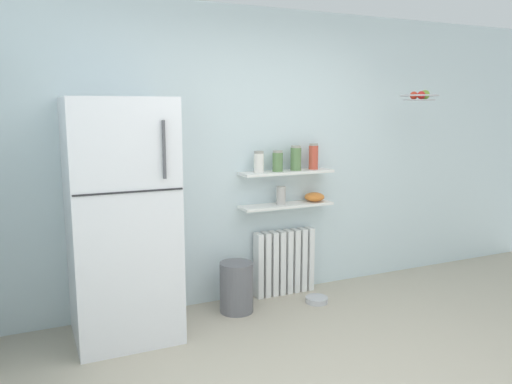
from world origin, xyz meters
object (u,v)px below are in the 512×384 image
(storage_jar_3, at_px, (313,157))
(vase, at_px, (281,195))
(storage_jar_1, at_px, (278,161))
(shelf_bowl, at_px, (314,197))
(hanging_fruit_basket, at_px, (420,96))
(storage_jar_0, at_px, (259,162))
(storage_jar_2, at_px, (296,158))
(trash_bin, at_px, (236,287))
(radiator, at_px, (284,262))
(refrigerator, at_px, (122,220))
(pet_food_bowl, at_px, (317,300))

(storage_jar_3, distance_m, vase, 0.48)
(storage_jar_1, bearing_deg, shelf_bowl, 0.00)
(shelf_bowl, relative_size, hanging_fruit_basket, 0.54)
(storage_jar_0, xyz_separation_m, vase, (0.22, 0.00, -0.31))
(storage_jar_2, relative_size, storage_jar_3, 0.94)
(trash_bin, bearing_deg, vase, 20.05)
(storage_jar_1, height_order, shelf_bowl, storage_jar_1)
(radiator, xyz_separation_m, trash_bin, (-0.58, -0.22, -0.09))
(storage_jar_2, distance_m, shelf_bowl, 0.43)
(radiator, distance_m, hanging_fruit_basket, 1.97)
(refrigerator, height_order, trash_bin, refrigerator)
(refrigerator, bearing_deg, radiator, 10.25)
(storage_jar_1, bearing_deg, radiator, 17.89)
(storage_jar_3, distance_m, trash_bin, 1.39)
(radiator, bearing_deg, storage_jar_0, -173.86)
(radiator, distance_m, storage_jar_2, 0.98)
(trash_bin, bearing_deg, radiator, 20.87)
(radiator, distance_m, trash_bin, 0.63)
(storage_jar_2, relative_size, shelf_bowl, 1.21)
(radiator, relative_size, vase, 3.66)
(radiator, relative_size, shelf_bowl, 3.24)
(storage_jar_0, relative_size, storage_jar_1, 1.00)
(storage_jar_2, relative_size, vase, 1.36)
(storage_jar_0, xyz_separation_m, hanging_fruit_basket, (1.45, -0.38, 0.57))
(vase, bearing_deg, refrigerator, -170.50)
(vase, bearing_deg, radiator, 27.92)
(shelf_bowl, distance_m, pet_food_bowl, 0.95)
(storage_jar_2, bearing_deg, refrigerator, -171.36)
(storage_jar_3, xyz_separation_m, hanging_fruit_basket, (0.89, -0.38, 0.55))
(trash_bin, distance_m, hanging_fruit_basket, 2.39)
(storage_jar_0, height_order, trash_bin, storage_jar_0)
(refrigerator, height_order, hanging_fruit_basket, hanging_fruit_basket)
(storage_jar_1, height_order, vase, storage_jar_1)
(storage_jar_3, bearing_deg, storage_jar_1, -180.00)
(pet_food_bowl, height_order, hanging_fruit_basket, hanging_fruit_basket)
(vase, bearing_deg, storage_jar_2, 0.00)
(refrigerator, relative_size, trash_bin, 4.16)
(storage_jar_3, relative_size, shelf_bowl, 1.28)
(vase, distance_m, trash_bin, 0.92)
(trash_bin, bearing_deg, storage_jar_2, 15.84)
(radiator, relative_size, hanging_fruit_basket, 1.74)
(storage_jar_0, relative_size, storage_jar_3, 0.79)
(storage_jar_2, xyz_separation_m, storage_jar_3, (0.19, -0.00, 0.01))
(refrigerator, bearing_deg, storage_jar_3, 7.76)
(storage_jar_0, bearing_deg, pet_food_bowl, -35.33)
(storage_jar_2, bearing_deg, pet_food_bowl, -78.64)
(radiator, distance_m, vase, 0.65)
(storage_jar_1, xyz_separation_m, vase, (0.04, 0.00, -0.31))
(storage_jar_3, bearing_deg, storage_jar_2, 180.00)
(shelf_bowl, distance_m, trash_bin, 1.13)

